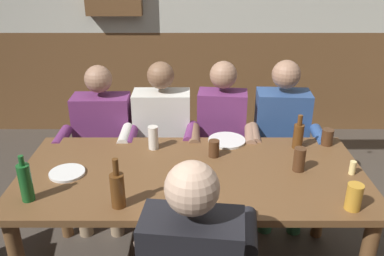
% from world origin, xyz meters
% --- Properties ---
extents(back_wall_wainscot, '(6.05, 0.12, 1.11)m').
position_xyz_m(back_wall_wainscot, '(0.00, 2.29, 0.55)').
color(back_wall_wainscot, brown).
rests_on(back_wall_wainscot, ground_plane).
extents(dining_table, '(1.98, 0.91, 0.75)m').
position_xyz_m(dining_table, '(0.00, -0.02, 0.66)').
color(dining_table, brown).
rests_on(dining_table, ground_plane).
extents(person_0, '(0.56, 0.53, 1.17)m').
position_xyz_m(person_0, '(-0.67, 0.66, 0.64)').
color(person_0, '#6B2D66').
rests_on(person_0, ground_plane).
extents(person_1, '(0.55, 0.50, 1.20)m').
position_xyz_m(person_1, '(-0.22, 0.67, 0.66)').
color(person_1, silver).
rests_on(person_1, ground_plane).
extents(person_2, '(0.52, 0.53, 1.20)m').
position_xyz_m(person_2, '(0.21, 0.66, 0.66)').
color(person_2, '#6B2D66').
rests_on(person_2, ground_plane).
extents(person_3, '(0.54, 0.54, 1.21)m').
position_xyz_m(person_3, '(0.66, 0.67, 0.67)').
color(person_3, '#2D4C84').
rests_on(person_3, ground_plane).
extents(table_candle, '(0.04, 0.04, 0.08)m').
position_xyz_m(table_candle, '(0.91, -0.04, 0.79)').
color(table_candle, '#F9E08C').
rests_on(table_candle, dining_table).
extents(plate_0, '(0.25, 0.25, 0.01)m').
position_xyz_m(plate_0, '(0.23, 0.38, 0.76)').
color(plate_0, white).
rests_on(plate_0, dining_table).
extents(plate_1, '(0.20, 0.20, 0.01)m').
position_xyz_m(plate_1, '(-0.71, -0.04, 0.76)').
color(plate_1, white).
rests_on(plate_1, dining_table).
extents(bottle_0, '(0.06, 0.06, 0.25)m').
position_xyz_m(bottle_0, '(-0.83, -0.30, 0.86)').
color(bottle_0, '#195923').
rests_on(bottle_0, dining_table).
extents(bottle_1, '(0.07, 0.07, 0.22)m').
position_xyz_m(bottle_1, '(0.67, 0.29, 0.84)').
color(bottle_1, '#593314').
rests_on(bottle_1, dining_table).
extents(bottle_2, '(0.07, 0.07, 0.27)m').
position_xyz_m(bottle_2, '(-0.36, -0.35, 0.85)').
color(bottle_2, '#593314').
rests_on(bottle_2, dining_table).
extents(pint_glass_0, '(0.07, 0.07, 0.14)m').
position_xyz_m(pint_glass_0, '(0.61, 0.00, 0.82)').
color(pint_glass_0, '#4C2D19').
rests_on(pint_glass_0, dining_table).
extents(pint_glass_1, '(0.06, 0.06, 0.15)m').
position_xyz_m(pint_glass_1, '(-0.25, 0.28, 0.83)').
color(pint_glass_1, white).
rests_on(pint_glass_1, dining_table).
extents(pint_glass_2, '(0.08, 0.08, 0.11)m').
position_xyz_m(pint_glass_2, '(0.88, 0.33, 0.81)').
color(pint_glass_2, '#4C2D19').
rests_on(pint_glass_2, dining_table).
extents(pint_glass_3, '(0.07, 0.07, 0.11)m').
position_xyz_m(pint_glass_3, '(0.13, 0.17, 0.81)').
color(pint_glass_3, '#4C2D19').
rests_on(pint_glass_3, dining_table).
extents(pint_glass_4, '(0.08, 0.08, 0.14)m').
position_xyz_m(pint_glass_4, '(0.79, -0.37, 0.82)').
color(pint_glass_4, gold).
rests_on(pint_glass_4, dining_table).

